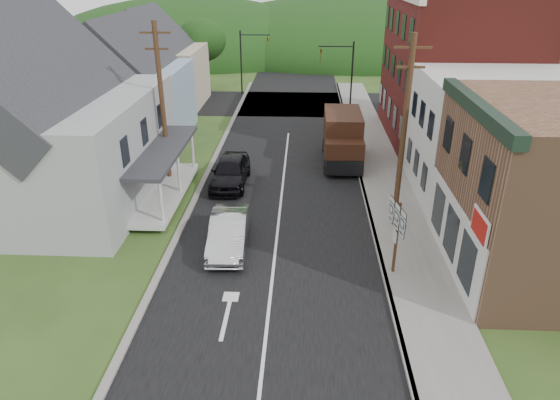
# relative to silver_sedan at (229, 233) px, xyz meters

# --- Properties ---
(ground) EXTENTS (120.00, 120.00, 0.00)m
(ground) POSITION_rel_silver_sedan_xyz_m (2.08, -1.10, -0.75)
(ground) COLOR #2D4719
(ground) RESTS_ON ground
(road) EXTENTS (9.00, 90.00, 0.02)m
(road) POSITION_rel_silver_sedan_xyz_m (2.08, 8.90, -0.75)
(road) COLOR black
(road) RESTS_ON ground
(cross_road) EXTENTS (60.00, 9.00, 0.02)m
(cross_road) POSITION_rel_silver_sedan_xyz_m (2.08, 25.90, -0.75)
(cross_road) COLOR black
(cross_road) RESTS_ON ground
(sidewalk_right) EXTENTS (2.80, 55.00, 0.15)m
(sidewalk_right) POSITION_rel_silver_sedan_xyz_m (7.98, 6.90, -0.68)
(sidewalk_right) COLOR slate
(sidewalk_right) RESTS_ON ground
(curb_right) EXTENTS (0.20, 55.00, 0.15)m
(curb_right) POSITION_rel_silver_sedan_xyz_m (6.63, 6.90, -0.68)
(curb_right) COLOR slate
(curb_right) RESTS_ON ground
(curb_left) EXTENTS (0.30, 55.00, 0.12)m
(curb_left) POSITION_rel_silver_sedan_xyz_m (-2.57, 6.90, -0.69)
(curb_left) COLOR slate
(curb_left) RESTS_ON ground
(storefront_white) EXTENTS (8.00, 7.00, 6.50)m
(storefront_white) POSITION_rel_silver_sedan_xyz_m (13.38, 6.40, 2.50)
(storefront_white) COLOR silver
(storefront_white) RESTS_ON ground
(storefront_red) EXTENTS (8.00, 12.00, 10.00)m
(storefront_red) POSITION_rel_silver_sedan_xyz_m (13.38, 15.90, 4.25)
(storefront_red) COLOR maroon
(storefront_red) RESTS_ON ground
(house_gray) EXTENTS (10.20, 12.24, 8.35)m
(house_gray) POSITION_rel_silver_sedan_xyz_m (-9.92, 4.90, 3.48)
(house_gray) COLOR gray
(house_gray) RESTS_ON ground
(house_blue) EXTENTS (7.14, 8.16, 7.28)m
(house_blue) POSITION_rel_silver_sedan_xyz_m (-8.92, 15.90, 2.94)
(house_blue) COLOR #8394B2
(house_blue) RESTS_ON ground
(house_cream) EXTENTS (7.14, 8.16, 7.28)m
(house_cream) POSITION_rel_silver_sedan_xyz_m (-9.42, 24.90, 2.94)
(house_cream) COLOR #B7A68D
(house_cream) RESTS_ON ground
(utility_pole_right) EXTENTS (1.60, 0.26, 9.00)m
(utility_pole_right) POSITION_rel_silver_sedan_xyz_m (7.68, 2.40, 3.90)
(utility_pole_right) COLOR #472D19
(utility_pole_right) RESTS_ON ground
(utility_pole_left) EXTENTS (1.60, 0.26, 9.00)m
(utility_pole_left) POSITION_rel_silver_sedan_xyz_m (-4.42, 6.90, 3.90)
(utility_pole_left) COLOR #472D19
(utility_pole_left) RESTS_ON ground
(traffic_signal_right) EXTENTS (2.87, 0.20, 6.00)m
(traffic_signal_right) POSITION_rel_silver_sedan_xyz_m (6.39, 22.40, 3.00)
(traffic_signal_right) COLOR black
(traffic_signal_right) RESTS_ON ground
(traffic_signal_left) EXTENTS (2.87, 0.20, 6.00)m
(traffic_signal_left) POSITION_rel_silver_sedan_xyz_m (-2.22, 29.40, 3.00)
(traffic_signal_left) COLOR black
(traffic_signal_left) RESTS_ON ground
(tree_left_b) EXTENTS (4.80, 4.80, 6.94)m
(tree_left_b) POSITION_rel_silver_sedan_xyz_m (-14.92, 10.90, 4.13)
(tree_left_b) COLOR #382616
(tree_left_b) RESTS_ON ground
(tree_left_c) EXTENTS (5.80, 5.80, 8.41)m
(tree_left_c) POSITION_rel_silver_sedan_xyz_m (-16.92, 18.90, 5.18)
(tree_left_c) COLOR #382616
(tree_left_c) RESTS_ON ground
(tree_left_d) EXTENTS (4.80, 4.80, 6.94)m
(tree_left_d) POSITION_rel_silver_sedan_xyz_m (-6.92, 30.90, 4.13)
(tree_left_d) COLOR #382616
(tree_left_d) RESTS_ON ground
(forested_ridge) EXTENTS (90.00, 30.00, 16.00)m
(forested_ridge) POSITION_rel_silver_sedan_xyz_m (2.08, 53.90, -0.75)
(forested_ridge) COLOR black
(forested_ridge) RESTS_ON ground
(silver_sedan) EXTENTS (1.82, 4.64, 1.51)m
(silver_sedan) POSITION_rel_silver_sedan_xyz_m (0.00, 0.00, 0.00)
(silver_sedan) COLOR #B6B7BB
(silver_sedan) RESTS_ON ground
(dark_sedan) EXTENTS (2.03, 4.90, 1.66)m
(dark_sedan) POSITION_rel_silver_sedan_xyz_m (-0.93, 7.06, 0.08)
(dark_sedan) COLOR black
(dark_sedan) RESTS_ON ground
(delivery_van) EXTENTS (2.39, 5.67, 3.16)m
(delivery_van) POSITION_rel_silver_sedan_xyz_m (5.69, 10.97, 0.84)
(delivery_van) COLOR black
(delivery_van) RESTS_ON ground
(route_sign_cluster) EXTENTS (0.38, 1.75, 3.10)m
(route_sign_cluster) POSITION_rel_silver_sedan_xyz_m (6.95, -1.81, 1.41)
(route_sign_cluster) COLOR #472D19
(route_sign_cluster) RESTS_ON sidewalk_right
(warning_sign) EXTENTS (0.20, 0.79, 2.89)m
(warning_sign) POSITION_rel_silver_sedan_xyz_m (7.92, 3.62, 1.24)
(warning_sign) COLOR black
(warning_sign) RESTS_ON sidewalk_right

